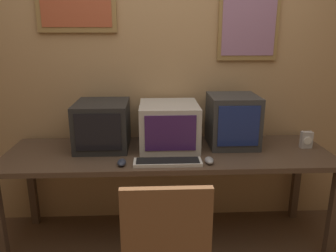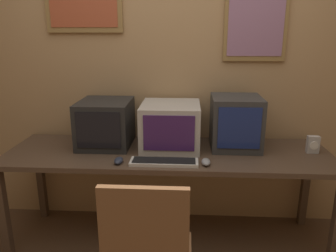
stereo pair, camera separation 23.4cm
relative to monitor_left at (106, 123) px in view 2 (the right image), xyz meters
name	(u,v)px [view 2 (the right image)]	position (x,y,z in m)	size (l,w,h in m)	color
wall_back	(171,69)	(0.48, 0.28, 0.39)	(8.00, 0.08, 2.60)	tan
desk	(168,160)	(0.49, -0.13, -0.24)	(2.36, 0.70, 0.75)	#4C3828
monitor_left	(106,123)	(0.00, 0.00, 0.00)	(0.39, 0.44, 0.34)	black
monitor_center	(171,125)	(0.50, -0.01, -0.01)	(0.43, 0.45, 0.33)	#B7B2A8
monitor_right	(236,122)	(0.98, 0.00, 0.02)	(0.36, 0.37, 0.39)	#333333
keyboard_main	(164,162)	(0.47, -0.36, -0.16)	(0.45, 0.13, 0.03)	beige
mouse_near_keyboard	(206,162)	(0.75, -0.36, -0.15)	(0.06, 0.10, 0.04)	gray
mouse_far_corner	(119,161)	(0.17, -0.37, -0.15)	(0.06, 0.11, 0.04)	#282D3D
desk_clock	(313,144)	(1.53, -0.09, -0.11)	(0.08, 0.05, 0.13)	#B7B2AD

